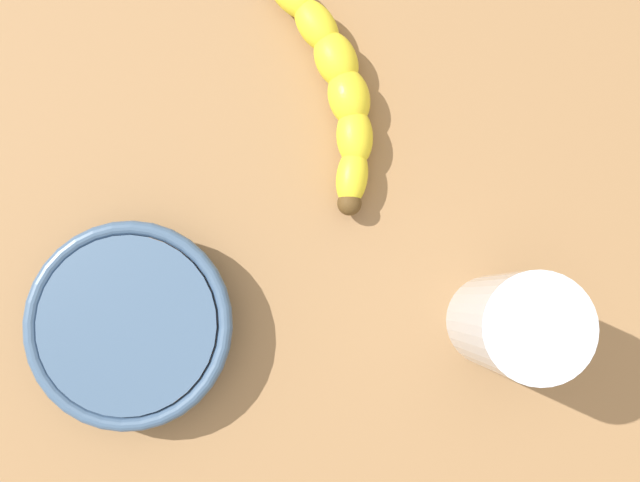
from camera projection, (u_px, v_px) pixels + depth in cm
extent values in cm
cube|color=olive|center=(343.00, 163.00, 61.07)|extent=(120.00, 120.00, 3.00)
ellipsoid|color=yellow|center=(353.00, 176.00, 57.66)|extent=(4.83, 5.82, 2.68)
ellipsoid|color=yellow|center=(355.00, 136.00, 57.93)|extent=(4.58, 5.89, 3.12)
ellipsoid|color=yellow|center=(349.00, 97.00, 58.20)|extent=(4.23, 5.60, 3.57)
ellipsoid|color=yellow|center=(336.00, 60.00, 58.46)|extent=(3.81, 5.34, 3.57)
ellipsoid|color=yellow|center=(317.00, 26.00, 58.70)|extent=(4.23, 5.75, 3.12)
sphere|color=#513819|center=(349.00, 203.00, 57.48)|extent=(2.08, 2.08, 2.08)
cylinder|color=silver|center=(513.00, 324.00, 51.98)|extent=(7.86, 7.86, 13.00)
cylinder|color=#9C779C|center=(510.00, 324.00, 52.88)|extent=(7.36, 7.36, 10.70)
cylinder|color=#3D5675|center=(133.00, 324.00, 56.26)|extent=(14.42, 14.42, 4.39)
torus|color=#3D5675|center=(128.00, 325.00, 54.67)|extent=(16.88, 16.88, 1.20)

